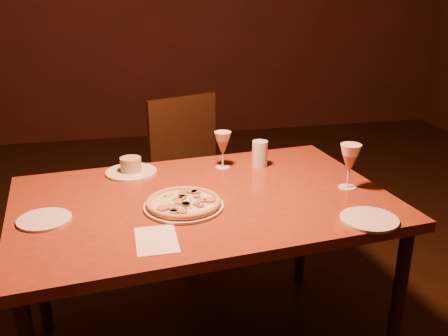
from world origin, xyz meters
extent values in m
cube|color=maroon|center=(-0.27, 0.04, 0.75)|extent=(1.52, 1.06, 0.04)
cylinder|color=black|center=(-0.96, 0.37, 0.36)|extent=(0.05, 0.05, 0.73)
cylinder|color=black|center=(0.42, -0.29, 0.36)|extent=(0.05, 0.05, 0.73)
cylinder|color=black|center=(0.34, 0.50, 0.36)|extent=(0.05, 0.05, 0.73)
cube|color=black|center=(-0.12, 0.96, 0.48)|extent=(0.57, 0.57, 0.04)
cube|color=black|center=(-0.20, 1.15, 0.71)|extent=(0.43, 0.19, 0.42)
cylinder|color=black|center=(-0.23, 0.72, 0.23)|extent=(0.04, 0.04, 0.46)
cylinder|color=black|center=(-0.36, 1.06, 0.23)|extent=(0.04, 0.04, 0.46)
cylinder|color=black|center=(0.11, 0.85, 0.23)|extent=(0.04, 0.04, 0.46)
cylinder|color=black|center=(-0.02, 1.19, 0.23)|extent=(0.04, 0.04, 0.46)
cylinder|color=silver|center=(-0.36, -0.04, 0.77)|extent=(0.30, 0.30, 0.01)
cylinder|color=beige|center=(-0.36, -0.04, 0.78)|extent=(0.27, 0.27, 0.01)
torus|color=tan|center=(-0.36, -0.04, 0.79)|extent=(0.28, 0.28, 0.02)
cylinder|color=silver|center=(-0.53, 0.36, 0.77)|extent=(0.22, 0.22, 0.01)
cylinder|color=tan|center=(-0.53, 0.36, 0.81)|extent=(0.09, 0.09, 0.06)
cylinder|color=silver|center=(0.04, 0.33, 0.82)|extent=(0.07, 0.07, 0.12)
cylinder|color=silver|center=(-0.85, -0.04, 0.77)|extent=(0.19, 0.19, 0.01)
cylinder|color=silver|center=(0.26, -0.29, 0.77)|extent=(0.20, 0.20, 0.01)
cube|color=silver|center=(-0.48, -0.27, 0.77)|extent=(0.13, 0.20, 0.00)
camera|label=1|loc=(-0.57, -1.71, 1.55)|focal=40.00mm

